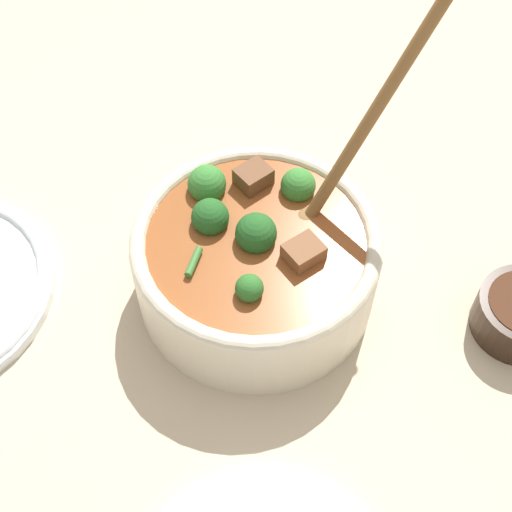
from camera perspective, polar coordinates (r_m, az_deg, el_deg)
The scene contains 2 objects.
ground_plane at distance 0.72m, azimuth 0.00°, elevation -2.65°, with size 4.00×4.00×0.00m, color #C6B293.
stew_bowl at distance 0.68m, azimuth 0.02°, elevation -0.13°, with size 0.31×0.23×0.28m.
Camera 1 is at (-0.21, -0.34, 0.60)m, focal length 50.00 mm.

